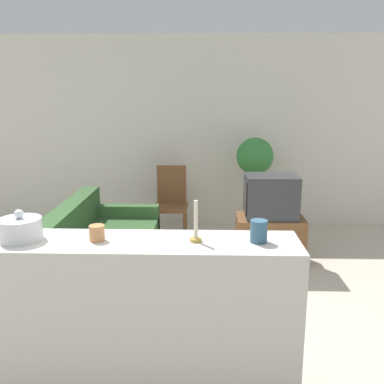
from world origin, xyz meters
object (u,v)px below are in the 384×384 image
Objects in this scene: potted_plant at (255,158)px; television at (271,196)px; decorative_bowl at (20,229)px; wooden_chair at (171,199)px; couch at (99,257)px.

television is at bearing -86.32° from potted_plant.
decorative_bowl is at bearing -129.47° from television.
wooden_chair is (-1.19, 0.91, -0.27)m from television.
television is 1.52m from wooden_chair.
couch is 7.98× the size of decorative_bowl.
television is 1.08m from potted_plant.
decorative_bowl is (-1.85, -2.24, 0.33)m from television.
decorative_bowl reaches higher than wooden_chair.
decorative_bowl reaches higher than television.
television is (1.81, 0.61, 0.50)m from couch.
wooden_chair is 3.28m from decorative_bowl.
wooden_chair is at bearing 67.77° from couch.
potted_plant is at bearing 61.55° from decorative_bowl.
decorative_bowl is (-1.78, -3.28, 0.05)m from potted_plant.
television is 2.92m from decorative_bowl.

